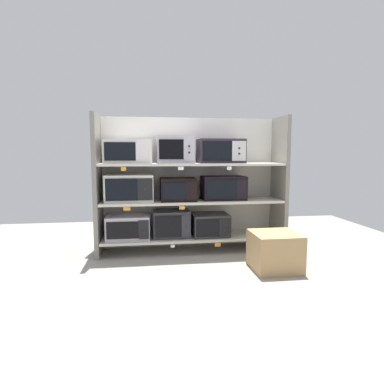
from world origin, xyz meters
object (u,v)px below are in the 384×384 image
(microwave_3, at_px, (129,188))
(microwave_0, at_px, (128,227))
(shipping_carton, at_px, (275,251))
(microwave_1, at_px, (171,224))
(microwave_4, at_px, (178,189))
(microwave_8, at_px, (221,151))
(microwave_2, at_px, (210,225))
(microwave_6, at_px, (128,152))
(microwave_7, at_px, (175,150))
(microwave_5, at_px, (223,188))

(microwave_3, bearing_deg, microwave_0, 179.37)
(shipping_carton, bearing_deg, microwave_1, 142.73)
(microwave_4, relative_size, microwave_8, 0.77)
(microwave_1, relative_size, microwave_2, 0.99)
(microwave_3, bearing_deg, microwave_2, 0.00)
(microwave_4, xyz_separation_m, microwave_8, (0.54, -0.00, 0.47))
(microwave_0, height_order, microwave_8, microwave_8)
(microwave_2, distance_m, shipping_carton, 0.97)
(microwave_6, bearing_deg, microwave_8, -0.01)
(microwave_8, bearing_deg, microwave_6, 179.99)
(microwave_6, distance_m, microwave_7, 0.57)
(microwave_0, distance_m, microwave_2, 1.03)
(microwave_1, distance_m, microwave_7, 0.92)
(microwave_6, bearing_deg, microwave_1, -0.02)
(microwave_4, bearing_deg, microwave_7, -179.97)
(microwave_3, xyz_separation_m, microwave_7, (0.56, 0.00, 0.47))
(microwave_2, xyz_separation_m, microwave_3, (-1.01, -0.00, 0.48))
(microwave_5, distance_m, microwave_6, 1.26)
(microwave_8, bearing_deg, microwave_5, 0.03)
(shipping_carton, bearing_deg, microwave_2, 124.44)
(microwave_1, height_order, microwave_5, microwave_5)
(microwave_3, relative_size, microwave_5, 1.07)
(microwave_1, relative_size, microwave_4, 1.04)
(microwave_0, distance_m, shipping_carton, 1.77)
(microwave_2, distance_m, microwave_7, 1.05)
(microwave_5, relative_size, microwave_6, 0.95)
(microwave_3, height_order, microwave_8, microwave_8)
(microwave_5, bearing_deg, microwave_3, -180.00)
(microwave_1, height_order, microwave_6, microwave_6)
(microwave_5, relative_size, microwave_8, 0.95)
(microwave_2, xyz_separation_m, microwave_8, (0.13, -0.00, 0.93))
(microwave_4, bearing_deg, microwave_5, -0.03)
(microwave_3, bearing_deg, microwave_1, 0.01)
(microwave_4, height_order, microwave_6, microwave_6)
(microwave_1, distance_m, microwave_6, 1.03)
(microwave_0, relative_size, microwave_5, 0.98)
(microwave_3, distance_m, microwave_5, 1.17)
(microwave_0, bearing_deg, microwave_2, -0.01)
(microwave_0, xyz_separation_m, microwave_8, (1.16, -0.00, 0.93))
(microwave_2, relative_size, microwave_5, 0.85)
(microwave_6, height_order, shipping_carton, microwave_6)
(microwave_1, bearing_deg, shipping_carton, -37.27)
(microwave_4, height_order, shipping_carton, microwave_4)
(microwave_0, distance_m, microwave_8, 1.49)
(microwave_4, xyz_separation_m, microwave_5, (0.58, -0.00, 0.01))
(shipping_carton, bearing_deg, microwave_5, 115.54)
(microwave_0, xyz_separation_m, microwave_6, (0.02, -0.00, 0.92))
(microwave_4, bearing_deg, microwave_3, -179.96)
(microwave_5, bearing_deg, microwave_2, 179.98)
(microwave_7, distance_m, shipping_carton, 1.67)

